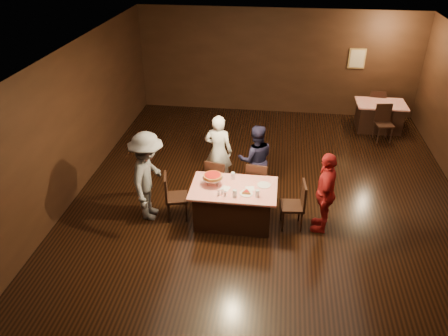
{
  "coord_description": "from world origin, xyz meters",
  "views": [
    {
      "loc": [
        0.1,
        -7.44,
        5.13
      ],
      "look_at": [
        -0.83,
        -0.35,
        1.0
      ],
      "focal_mm": 35.0,
      "sensor_mm": 36.0,
      "label": 1
    }
  ],
  "objects": [
    {
      "name": "diner_grey_knit",
      "position": [
        -2.23,
        -0.68,
        0.89
      ],
      "size": [
        0.66,
        1.16,
        1.79
      ],
      "primitive_type": "imported",
      "rotation": [
        0.0,
        0.0,
        1.57
      ],
      "color": "slate",
      "rests_on": "ground"
    },
    {
      "name": "napkin_center",
      "position": [
        -0.31,
        -0.65,
        0.77
      ],
      "size": [
        0.19,
        0.19,
        0.01
      ],
      "primitive_type": "cube",
      "rotation": [
        0.0,
        0.0,
        0.21
      ],
      "color": "white",
      "rests_on": "main_table"
    },
    {
      "name": "napkin_left",
      "position": [
        -0.76,
        -0.7,
        0.77
      ],
      "size": [
        0.21,
        0.21,
        0.01
      ],
      "primitive_type": "cube",
      "rotation": [
        0.0,
        0.0,
        -0.35
      ],
      "color": "white",
      "rests_on": "main_table"
    },
    {
      "name": "pizza_stand",
      "position": [
        -1.01,
        -0.6,
        0.95
      ],
      "size": [
        0.38,
        0.38,
        0.22
      ],
      "color": "black",
      "rests_on": "main_table"
    },
    {
      "name": "diner_red_shirt",
      "position": [
        1.06,
        -0.64,
        0.8
      ],
      "size": [
        0.53,
        0.98,
        1.6
      ],
      "primitive_type": "imported",
      "rotation": [
        0.0,
        0.0,
        -1.72
      ],
      "color": "#A31A1B",
      "rests_on": "ground"
    },
    {
      "name": "main_table",
      "position": [
        -0.61,
        -0.65,
        0.39
      ],
      "size": [
        1.6,
        1.0,
        0.77
      ],
      "primitive_type": "cube",
      "color": "red",
      "rests_on": "ground"
    },
    {
      "name": "glass_back",
      "position": [
        -0.66,
        -0.35,
        0.84
      ],
      "size": [
        0.08,
        0.08,
        0.14
      ],
      "primitive_type": "cylinder",
      "color": "silver",
      "rests_on": "main_table"
    },
    {
      "name": "diner_white_jacket",
      "position": [
        -1.08,
        0.65,
        0.82
      ],
      "size": [
        0.63,
        0.45,
        1.63
      ],
      "primitive_type": "imported",
      "rotation": [
        0.0,
        0.0,
        3.03
      ],
      "color": "white",
      "rests_on": "ground"
    },
    {
      "name": "diner_navy_hoodie",
      "position": [
        -0.28,
        0.49,
        0.76
      ],
      "size": [
        0.84,
        0.71,
        1.53
      ],
      "primitive_type": "imported",
      "rotation": [
        0.0,
        0.0,
        3.33
      ],
      "color": "black",
      "rests_on": "ground"
    },
    {
      "name": "chair_far_right",
      "position": [
        -0.21,
        0.1,
        0.47
      ],
      "size": [
        0.46,
        0.46,
        0.95
      ],
      "primitive_type": "cube",
      "rotation": [
        0.0,
        0.0,
        3.03
      ],
      "color": "black",
      "rests_on": "ground"
    },
    {
      "name": "chair_back_far",
      "position": [
        2.87,
        4.66,
        0.47
      ],
      "size": [
        0.46,
        0.46,
        0.95
      ],
      "primitive_type": "cube",
      "rotation": [
        0.0,
        0.0,
        3.05
      ],
      "color": "black",
      "rests_on": "ground"
    },
    {
      "name": "glass_front_left",
      "position": [
        -0.56,
        -0.95,
        0.84
      ],
      "size": [
        0.08,
        0.08,
        0.14
      ],
      "primitive_type": "cylinder",
      "color": "silver",
      "rests_on": "main_table"
    },
    {
      "name": "plate_with_slice",
      "position": [
        -0.36,
        -0.83,
        0.8
      ],
      "size": [
        0.25,
        0.25,
        0.06
      ],
      "color": "white",
      "rests_on": "main_table"
    },
    {
      "name": "glass_front_right",
      "position": [
        -0.16,
        -0.9,
        0.84
      ],
      "size": [
        0.08,
        0.08,
        0.14
      ],
      "primitive_type": "cylinder",
      "color": "silver",
      "rests_on": "main_table"
    },
    {
      "name": "condiments",
      "position": [
        -0.79,
        -0.94,
        0.82
      ],
      "size": [
        0.17,
        0.1,
        0.09
      ],
      "color": "silver",
      "rests_on": "main_table"
    },
    {
      "name": "chair_back_near",
      "position": [
        2.87,
        3.36,
        0.47
      ],
      "size": [
        0.48,
        0.48,
        0.95
      ],
      "primitive_type": "cube",
      "rotation": [
        0.0,
        0.0,
        0.16
      ],
      "color": "black",
      "rests_on": "ground"
    },
    {
      "name": "room",
      "position": [
        0.0,
        0.01,
        2.14
      ],
      "size": [
        10.0,
        10.04,
        3.02
      ],
      "color": "black",
      "rests_on": "ground"
    },
    {
      "name": "chair_far_left",
      "position": [
        -1.01,
        0.1,
        0.47
      ],
      "size": [
        0.51,
        0.51,
        0.95
      ],
      "primitive_type": "cube",
      "rotation": [
        0.0,
        0.0,
        2.9
      ],
      "color": "black",
      "rests_on": "ground"
    },
    {
      "name": "chair_end_right",
      "position": [
        0.49,
        -0.65,
        0.47
      ],
      "size": [
        0.46,
        0.46,
        0.95
      ],
      "primitive_type": "cube",
      "rotation": [
        0.0,
        0.0,
        -1.48
      ],
      "color": "black",
      "rests_on": "ground"
    },
    {
      "name": "back_table",
      "position": [
        2.87,
        4.06,
        0.39
      ],
      "size": [
        1.3,
        0.9,
        0.77
      ],
      "primitive_type": "cube",
      "color": "#A7120B",
      "rests_on": "ground"
    },
    {
      "name": "chair_end_left",
      "position": [
        -1.71,
        -0.65,
        0.47
      ],
      "size": [
        0.51,
        0.51,
        0.95
      ],
      "primitive_type": "cube",
      "rotation": [
        0.0,
        0.0,
        1.81
      ],
      "color": "black",
      "rests_on": "ground"
    },
    {
      "name": "plate_empty",
      "position": [
        -0.06,
        -0.5,
        0.78
      ],
      "size": [
        0.25,
        0.25,
        0.01
      ],
      "primitive_type": "cylinder",
      "color": "white",
      "rests_on": "main_table"
    }
  ]
}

